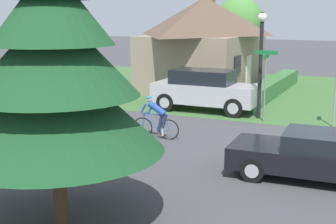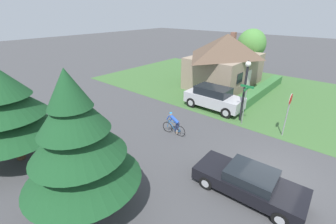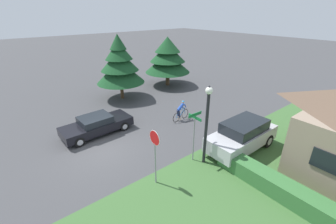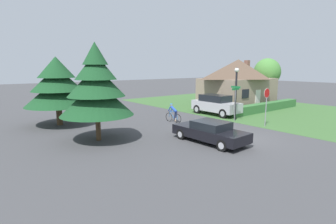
{
  "view_description": "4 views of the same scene",
  "coord_description": "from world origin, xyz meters",
  "px_view_note": "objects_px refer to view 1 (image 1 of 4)",
  "views": [
    {
      "loc": [
        -14.27,
        -0.83,
        4.21
      ],
      "look_at": [
        -0.93,
        5.38,
        1.17
      ],
      "focal_mm": 50.0,
      "sensor_mm": 36.0,
      "label": 1
    },
    {
      "loc": [
        -10.04,
        -1.75,
        7.38
      ],
      "look_at": [
        -0.37,
        6.5,
        1.58
      ],
      "focal_mm": 24.0,
      "sensor_mm": 36.0,
      "label": 2
    },
    {
      "loc": [
        11.28,
        -4.03,
        7.63
      ],
      "look_at": [
        -0.01,
        4.94,
        1.05
      ],
      "focal_mm": 24.0,
      "sensor_mm": 36.0,
      "label": 3
    },
    {
      "loc": [
        -13.27,
        -9.64,
        4.35
      ],
      "look_at": [
        -1.32,
        5.4,
        1.07
      ],
      "focal_mm": 28.0,
      "sensor_mm": 36.0,
      "label": 4
    }
  ],
  "objects_px": {
    "street_name_sign": "(266,73)",
    "deciduous_tree_right": "(239,22)",
    "parked_suv_right": "(205,90)",
    "street_lamp": "(261,51)",
    "cottage_house": "(204,42)",
    "sedan_left_lane": "(320,156)",
    "cyclist": "(156,118)",
    "conifer_tall_near": "(54,69)"
  },
  "relations": [
    {
      "from": "parked_suv_right",
      "to": "deciduous_tree_right",
      "type": "relative_size",
      "value": 0.85
    },
    {
      "from": "cyclist",
      "to": "street_lamp",
      "type": "bearing_deg",
      "value": -123.95
    },
    {
      "from": "sedan_left_lane",
      "to": "deciduous_tree_right",
      "type": "bearing_deg",
      "value": -69.7
    },
    {
      "from": "street_name_sign",
      "to": "deciduous_tree_right",
      "type": "distance_m",
      "value": 13.64
    },
    {
      "from": "street_name_sign",
      "to": "cyclist",
      "type": "bearing_deg",
      "value": 146.33
    },
    {
      "from": "deciduous_tree_right",
      "to": "street_lamp",
      "type": "bearing_deg",
      "value": -159.37
    },
    {
      "from": "parked_suv_right",
      "to": "street_lamp",
      "type": "bearing_deg",
      "value": 168.26
    },
    {
      "from": "street_name_sign",
      "to": "deciduous_tree_right",
      "type": "relative_size",
      "value": 0.53
    },
    {
      "from": "street_name_sign",
      "to": "deciduous_tree_right",
      "type": "height_order",
      "value": "deciduous_tree_right"
    },
    {
      "from": "cyclist",
      "to": "parked_suv_right",
      "type": "bearing_deg",
      "value": -94.73
    },
    {
      "from": "cyclist",
      "to": "deciduous_tree_right",
      "type": "height_order",
      "value": "deciduous_tree_right"
    },
    {
      "from": "cottage_house",
      "to": "deciduous_tree_right",
      "type": "height_order",
      "value": "deciduous_tree_right"
    },
    {
      "from": "parked_suv_right",
      "to": "conifer_tall_near",
      "type": "distance_m",
      "value": 12.41
    },
    {
      "from": "deciduous_tree_right",
      "to": "street_name_sign",
      "type": "bearing_deg",
      "value": -158.76
    },
    {
      "from": "cottage_house",
      "to": "street_lamp",
      "type": "relative_size",
      "value": 1.99
    },
    {
      "from": "parked_suv_right",
      "to": "conifer_tall_near",
      "type": "height_order",
      "value": "conifer_tall_near"
    },
    {
      "from": "parked_suv_right",
      "to": "cottage_house",
      "type": "bearing_deg",
      "value": -69.12
    },
    {
      "from": "street_name_sign",
      "to": "conifer_tall_near",
      "type": "xyz_separation_m",
      "value": [
        -11.09,
        1.55,
        1.22
      ]
    },
    {
      "from": "conifer_tall_near",
      "to": "cyclist",
      "type": "bearing_deg",
      "value": 10.15
    },
    {
      "from": "cottage_house",
      "to": "sedan_left_lane",
      "type": "height_order",
      "value": "cottage_house"
    },
    {
      "from": "cottage_house",
      "to": "sedan_left_lane",
      "type": "bearing_deg",
      "value": -148.73
    },
    {
      "from": "street_lamp",
      "to": "street_name_sign",
      "type": "bearing_deg",
      "value": -145.91
    },
    {
      "from": "parked_suv_right",
      "to": "deciduous_tree_right",
      "type": "height_order",
      "value": "deciduous_tree_right"
    },
    {
      "from": "street_lamp",
      "to": "deciduous_tree_right",
      "type": "height_order",
      "value": "deciduous_tree_right"
    },
    {
      "from": "cottage_house",
      "to": "sedan_left_lane",
      "type": "relative_size",
      "value": 1.87
    },
    {
      "from": "street_lamp",
      "to": "deciduous_tree_right",
      "type": "relative_size",
      "value": 0.81
    },
    {
      "from": "parked_suv_right",
      "to": "conifer_tall_near",
      "type": "bearing_deg",
      "value": 96.38
    },
    {
      "from": "cottage_house",
      "to": "street_lamp",
      "type": "xyz_separation_m",
      "value": [
        -6.97,
        -5.07,
        0.07
      ]
    },
    {
      "from": "parked_suv_right",
      "to": "street_name_sign",
      "type": "bearing_deg",
      "value": 160.4
    },
    {
      "from": "parked_suv_right",
      "to": "deciduous_tree_right",
      "type": "xyz_separation_m",
      "value": [
        11.57,
        1.96,
        2.79
      ]
    },
    {
      "from": "cottage_house",
      "to": "cyclist",
      "type": "bearing_deg",
      "value": -167.56
    },
    {
      "from": "cottage_house",
      "to": "parked_suv_right",
      "type": "relative_size",
      "value": 1.88
    },
    {
      "from": "sedan_left_lane",
      "to": "cyclist",
      "type": "xyz_separation_m",
      "value": [
        1.97,
        5.73,
        0.09
      ]
    },
    {
      "from": "sedan_left_lane",
      "to": "deciduous_tree_right",
      "type": "relative_size",
      "value": 0.85
    },
    {
      "from": "street_lamp",
      "to": "street_name_sign",
      "type": "height_order",
      "value": "street_lamp"
    },
    {
      "from": "cottage_house",
      "to": "street_name_sign",
      "type": "relative_size",
      "value": 3.04
    },
    {
      "from": "cottage_house",
      "to": "cyclist",
      "type": "distance_m",
      "value": 12.11
    },
    {
      "from": "street_lamp",
      "to": "conifer_tall_near",
      "type": "height_order",
      "value": "conifer_tall_near"
    },
    {
      "from": "street_lamp",
      "to": "parked_suv_right",
      "type": "bearing_deg",
      "value": 78.42
    },
    {
      "from": "sedan_left_lane",
      "to": "street_name_sign",
      "type": "distance_m",
      "value": 6.95
    },
    {
      "from": "cottage_house",
      "to": "deciduous_tree_right",
      "type": "distance_m",
      "value": 5.25
    },
    {
      "from": "street_lamp",
      "to": "conifer_tall_near",
      "type": "distance_m",
      "value": 11.66
    }
  ]
}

